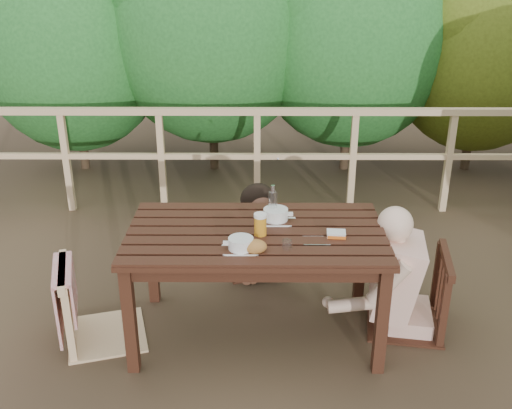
{
  "coord_description": "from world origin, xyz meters",
  "views": [
    {
      "loc": [
        0.02,
        -3.26,
        2.33
      ],
      "look_at": [
        0.0,
        0.05,
        0.9
      ],
      "focal_mm": 41.41,
      "sensor_mm": 36.0,
      "label": 1
    }
  ],
  "objects_px": {
    "chair_right": "(411,258)",
    "beer_glass": "(260,225)",
    "table": "(256,284)",
    "soup_far": "(276,215)",
    "soup_near": "(241,244)",
    "chair_far": "(251,219)",
    "tumbler": "(287,246)",
    "diner_right": "(419,231)",
    "butter_tub": "(336,235)",
    "bottle": "(273,203)",
    "bread_roll": "(255,247)",
    "woman": "(251,200)",
    "chair_left": "(99,268)"
  },
  "relations": [
    {
      "from": "chair_far",
      "to": "tumbler",
      "type": "xyz_separation_m",
      "value": [
        0.22,
        -1.1,
        0.34
      ]
    },
    {
      "from": "table",
      "to": "diner_right",
      "type": "relative_size",
      "value": 1.13
    },
    {
      "from": "chair_left",
      "to": "bottle",
      "type": "bearing_deg",
      "value": -93.51
    },
    {
      "from": "soup_near",
      "to": "bread_roll",
      "type": "bearing_deg",
      "value": -16.95
    },
    {
      "from": "chair_left",
      "to": "chair_right",
      "type": "relative_size",
      "value": 1.0
    },
    {
      "from": "chair_right",
      "to": "bread_roll",
      "type": "height_order",
      "value": "chair_right"
    },
    {
      "from": "chair_far",
      "to": "bread_roll",
      "type": "xyz_separation_m",
      "value": [
        0.04,
        -1.12,
        0.35
      ]
    },
    {
      "from": "diner_right",
      "to": "beer_glass",
      "type": "height_order",
      "value": "diner_right"
    },
    {
      "from": "diner_right",
      "to": "soup_near",
      "type": "xyz_separation_m",
      "value": [
        -1.12,
        -0.33,
        0.07
      ]
    },
    {
      "from": "beer_glass",
      "to": "bread_roll",
      "type": "bearing_deg",
      "value": -98.5
    },
    {
      "from": "soup_near",
      "to": "chair_left",
      "type": "bearing_deg",
      "value": 167.92
    },
    {
      "from": "chair_left",
      "to": "bread_roll",
      "type": "distance_m",
      "value": 1.03
    },
    {
      "from": "beer_glass",
      "to": "chair_right",
      "type": "bearing_deg",
      "value": 8.8
    },
    {
      "from": "diner_right",
      "to": "butter_tub",
      "type": "distance_m",
      "value": 0.58
    },
    {
      "from": "bottle",
      "to": "tumbler",
      "type": "xyz_separation_m",
      "value": [
        0.08,
        -0.43,
        -0.08
      ]
    },
    {
      "from": "bottle",
      "to": "butter_tub",
      "type": "height_order",
      "value": "bottle"
    },
    {
      "from": "woman",
      "to": "soup_near",
      "type": "height_order",
      "value": "woman"
    },
    {
      "from": "diner_right",
      "to": "bottle",
      "type": "height_order",
      "value": "diner_right"
    },
    {
      "from": "soup_near",
      "to": "butter_tub",
      "type": "bearing_deg",
      "value": 15.63
    },
    {
      "from": "chair_right",
      "to": "soup_near",
      "type": "distance_m",
      "value": 1.17
    },
    {
      "from": "table",
      "to": "woman",
      "type": "xyz_separation_m",
      "value": [
        -0.04,
        0.88,
        0.21
      ]
    },
    {
      "from": "woman",
      "to": "bottle",
      "type": "bearing_deg",
      "value": 82.76
    },
    {
      "from": "soup_near",
      "to": "beer_glass",
      "type": "height_order",
      "value": "beer_glass"
    },
    {
      "from": "tumbler",
      "to": "butter_tub",
      "type": "xyz_separation_m",
      "value": [
        0.3,
        0.16,
        -0.01
      ]
    },
    {
      "from": "chair_right",
      "to": "diner_right",
      "type": "height_order",
      "value": "diner_right"
    },
    {
      "from": "beer_glass",
      "to": "soup_near",
      "type": "bearing_deg",
      "value": -121.71
    },
    {
      "from": "table",
      "to": "bread_roll",
      "type": "bearing_deg",
      "value": -90.92
    },
    {
      "from": "table",
      "to": "chair_right",
      "type": "xyz_separation_m",
      "value": [
        1.0,
        0.1,
        0.14
      ]
    },
    {
      "from": "chair_left",
      "to": "bottle",
      "type": "xyz_separation_m",
      "value": [
        1.08,
        0.24,
        0.34
      ]
    },
    {
      "from": "soup_far",
      "to": "soup_near",
      "type": "bearing_deg",
      "value": -117.82
    },
    {
      "from": "chair_left",
      "to": "diner_right",
      "type": "bearing_deg",
      "value": -101.95
    },
    {
      "from": "table",
      "to": "soup_far",
      "type": "distance_m",
      "value": 0.46
    },
    {
      "from": "butter_tub",
      "to": "bread_roll",
      "type": "bearing_deg",
      "value": -154.11
    },
    {
      "from": "diner_right",
      "to": "bottle",
      "type": "relative_size",
      "value": 5.9
    },
    {
      "from": "chair_right",
      "to": "soup_near",
      "type": "bearing_deg",
      "value": -63.61
    },
    {
      "from": "butter_tub",
      "to": "diner_right",
      "type": "bearing_deg",
      "value": 22.76
    },
    {
      "from": "chair_left",
      "to": "beer_glass",
      "type": "bearing_deg",
      "value": -106.52
    },
    {
      "from": "chair_right",
      "to": "beer_glass",
      "type": "bearing_deg",
      "value": -71.82
    },
    {
      "from": "bread_roll",
      "to": "bottle",
      "type": "xyz_separation_m",
      "value": [
        0.11,
        0.46,
        0.08
      ]
    },
    {
      "from": "soup_near",
      "to": "soup_far",
      "type": "bearing_deg",
      "value": 62.18
    },
    {
      "from": "chair_far",
      "to": "bread_roll",
      "type": "bearing_deg",
      "value": -107.45
    },
    {
      "from": "table",
      "to": "tumbler",
      "type": "xyz_separation_m",
      "value": [
        0.18,
        -0.24,
        0.4
      ]
    },
    {
      "from": "diner_right",
      "to": "bread_roll",
      "type": "height_order",
      "value": "diner_right"
    },
    {
      "from": "chair_left",
      "to": "soup_near",
      "type": "distance_m",
      "value": 0.95
    },
    {
      "from": "table",
      "to": "chair_left",
      "type": "relative_size",
      "value": 1.55
    },
    {
      "from": "table",
      "to": "diner_right",
      "type": "height_order",
      "value": "diner_right"
    },
    {
      "from": "chair_far",
      "to": "diner_right",
      "type": "distance_m",
      "value": 1.35
    },
    {
      "from": "soup_far",
      "to": "beer_glass",
      "type": "distance_m",
      "value": 0.24
    },
    {
      "from": "chair_right",
      "to": "woman",
      "type": "distance_m",
      "value": 1.31
    },
    {
      "from": "chair_right",
      "to": "diner_right",
      "type": "xyz_separation_m",
      "value": [
        0.03,
        0.0,
        0.19
      ]
    }
  ]
}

